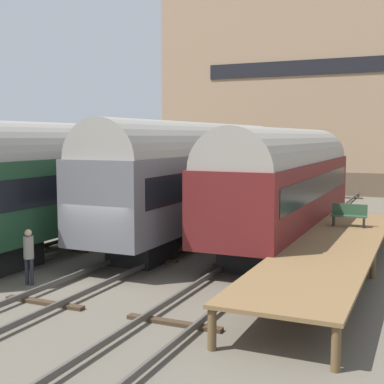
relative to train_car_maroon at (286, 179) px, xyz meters
name	(u,v)px	position (x,y,z in m)	size (l,w,h in m)	color
ground_plane	(103,279)	(-4.06, -8.32, -2.85)	(200.00, 200.00, 0.00)	#60594C
track_left	(9,263)	(-8.12, -8.32, -2.71)	(2.60, 60.00, 0.26)	#4C4742
track_middle	(103,274)	(-4.06, -8.32, -2.71)	(2.60, 60.00, 0.26)	#4C4742
track_right	(217,288)	(0.00, -8.32, -2.71)	(2.60, 60.00, 0.26)	#4C4742
train_car_maroon	(286,179)	(0.00, 0.00, 0.00)	(3.09, 15.01, 5.07)	black
train_car_grey	(202,172)	(-4.06, 0.17, 0.21)	(2.97, 17.87, 5.36)	black
train_car_green	(89,175)	(-8.12, -3.19, 0.15)	(2.94, 16.76, 5.27)	black
station_platform	(332,246)	(2.81, -4.69, -1.87)	(2.98, 15.73, 1.06)	brown
bench	(349,214)	(2.83, -0.74, -1.31)	(1.40, 0.40, 0.91)	#2D4C33
person_worker	(29,251)	(-5.79, -9.91, -1.77)	(0.32, 0.32, 1.80)	#282833
warehouse_building	(353,85)	(-0.71, 27.00, 6.39)	(31.56, 13.35, 18.48)	brown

